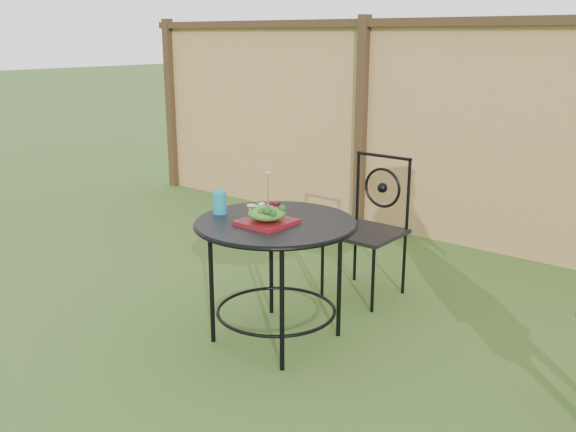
{
  "coord_description": "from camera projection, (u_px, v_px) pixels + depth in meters",
  "views": [
    {
      "loc": [
        1.85,
        -2.77,
        1.73
      ],
      "look_at": [
        -0.33,
        -0.09,
        0.75
      ],
      "focal_mm": 40.0,
      "sensor_mm": 36.0,
      "label": 1
    }
  ],
  "objects": [
    {
      "name": "patio_chair",
      "position": [
        369.0,
        223.0,
        4.33
      ],
      "size": [
        0.46,
        0.46,
        0.95
      ],
      "color": "black",
      "rests_on": "ground"
    },
    {
      "name": "drinking_glass",
      "position": [
        219.0,
        202.0,
        3.72
      ],
      "size": [
        0.08,
        0.08,
        0.14
      ],
      "primitive_type": "cylinder",
      "color": "#0E8BA7",
      "rests_on": "patio_table"
    },
    {
      "name": "ground",
      "position": [
        343.0,
        349.0,
        3.66
      ],
      "size": [
        60.0,
        60.0,
        0.0
      ],
      "primitive_type": "plane",
      "color": "#264817",
      "rests_on": "ground"
    },
    {
      "name": "fork",
      "position": [
        268.0,
        190.0,
        3.47
      ],
      "size": [
        0.01,
        0.01,
        0.18
      ],
      "primitive_type": "cylinder",
      "color": "silver",
      "rests_on": "salad"
    },
    {
      "name": "salad_plate",
      "position": [
        267.0,
        222.0,
        3.53
      ],
      "size": [
        0.27,
        0.27,
        0.02
      ],
      "primitive_type": "cube",
      "color": "#4A0A12",
      "rests_on": "patio_table"
    },
    {
      "name": "patio_table",
      "position": [
        276.0,
        244.0,
        3.63
      ],
      "size": [
        0.92,
        0.92,
        0.72
      ],
      "color": "black",
      "rests_on": "ground"
    },
    {
      "name": "salad",
      "position": [
        267.0,
        213.0,
        3.51
      ],
      "size": [
        0.21,
        0.21,
        0.08
      ],
      "primitive_type": "ellipsoid",
      "color": "#235614",
      "rests_on": "salad_plate"
    },
    {
      "name": "fence",
      "position": [
        504.0,
        138.0,
        5.04
      ],
      "size": [
        8.0,
        0.12,
        1.9
      ],
      "color": "tan",
      "rests_on": "ground"
    }
  ]
}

